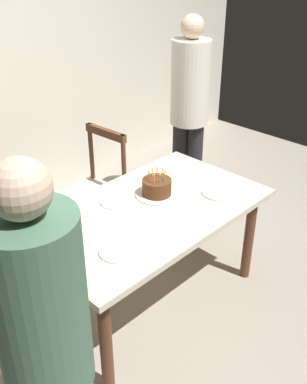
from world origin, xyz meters
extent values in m
plane|color=#9E9384|center=(0.00, 0.00, 0.00)|extent=(6.40, 6.40, 0.00)
cube|color=beige|center=(0.00, 0.00, 0.71)|extent=(1.54, 0.89, 0.04)
cylinder|color=#56331E|center=(-0.67, -0.35, 0.35)|extent=(0.07, 0.07, 0.69)
cylinder|color=#56331E|center=(0.67, -0.35, 0.35)|extent=(0.07, 0.07, 0.69)
cylinder|color=#56331E|center=(-0.67, 0.35, 0.35)|extent=(0.07, 0.07, 0.69)
cylinder|color=#56331E|center=(0.67, 0.35, 0.35)|extent=(0.07, 0.07, 0.69)
cylinder|color=silver|center=(0.16, 0.08, 0.74)|extent=(0.28, 0.28, 0.01)
cylinder|color=#563019|center=(0.16, 0.08, 0.79)|extent=(0.19, 0.19, 0.10)
cylinder|color=yellow|center=(0.21, 0.07, 0.87)|extent=(0.01, 0.01, 0.05)
sphere|color=#FFC64C|center=(0.21, 0.07, 0.91)|extent=(0.01, 0.01, 0.01)
cylinder|color=#F2994C|center=(0.20, 0.11, 0.87)|extent=(0.01, 0.01, 0.05)
sphere|color=#FFC64C|center=(0.20, 0.11, 0.91)|extent=(0.01, 0.01, 0.01)
cylinder|color=yellow|center=(0.17, 0.13, 0.87)|extent=(0.01, 0.01, 0.05)
sphere|color=#FFC64C|center=(0.17, 0.13, 0.91)|extent=(0.01, 0.01, 0.01)
cylinder|color=#F2994C|center=(0.13, 0.12, 0.87)|extent=(0.01, 0.01, 0.05)
sphere|color=#FFC64C|center=(0.13, 0.12, 0.91)|extent=(0.01, 0.01, 0.01)
cylinder|color=#E54C4C|center=(0.11, 0.10, 0.87)|extent=(0.01, 0.01, 0.05)
sphere|color=#FFC64C|center=(0.11, 0.10, 0.91)|extent=(0.01, 0.01, 0.01)
cylinder|color=#F2994C|center=(0.11, 0.05, 0.87)|extent=(0.01, 0.01, 0.05)
sphere|color=#FFC64C|center=(0.11, 0.05, 0.91)|extent=(0.01, 0.01, 0.01)
cylinder|color=#66CC72|center=(0.14, 0.03, 0.87)|extent=(0.01, 0.01, 0.05)
sphere|color=#FFC64C|center=(0.14, 0.03, 0.91)|extent=(0.01, 0.01, 0.01)
cylinder|color=#4C7FE5|center=(0.17, 0.03, 0.87)|extent=(0.01, 0.01, 0.05)
sphere|color=#FFC64C|center=(0.17, 0.03, 0.91)|extent=(0.01, 0.01, 0.01)
cylinder|color=#F2994C|center=(0.20, 0.04, 0.87)|extent=(0.01, 0.01, 0.05)
sphere|color=#FFC64C|center=(0.20, 0.04, 0.91)|extent=(0.01, 0.01, 0.01)
cylinder|color=white|center=(-0.42, -0.20, 0.74)|extent=(0.22, 0.22, 0.01)
cylinder|color=white|center=(-0.08, 0.20, 0.74)|extent=(0.22, 0.22, 0.01)
cylinder|color=white|center=(0.46, -0.20, 0.74)|extent=(0.22, 0.22, 0.01)
cube|color=silver|center=(-0.58, -0.19, 0.73)|extent=(0.18, 0.05, 0.01)
cube|color=silver|center=(-0.24, 0.20, 0.73)|extent=(0.18, 0.02, 0.01)
cube|color=beige|center=(0.14, 0.77, 0.45)|extent=(0.47, 0.47, 0.05)
cylinder|color=#56331E|center=(-0.04, 0.93, 0.21)|extent=(0.04, 0.04, 0.42)
cylinder|color=#56331E|center=(-0.02, 0.59, 0.21)|extent=(0.04, 0.04, 0.42)
cylinder|color=#56331E|center=(0.29, 0.95, 0.21)|extent=(0.04, 0.04, 0.42)
cylinder|color=#56331E|center=(0.32, 0.61, 0.21)|extent=(0.04, 0.04, 0.42)
cylinder|color=#56331E|center=(0.32, 0.96, 0.70)|extent=(0.04, 0.04, 0.50)
cylinder|color=#56331E|center=(0.35, 0.60, 0.70)|extent=(0.04, 0.04, 0.50)
cube|color=#56331E|center=(0.34, 0.78, 0.92)|extent=(0.07, 0.40, 0.06)
cube|color=tan|center=(-1.07, 0.00, 0.45)|extent=(0.50, 0.50, 0.05)
cylinder|color=#56331E|center=(-0.88, -0.15, 0.21)|extent=(0.04, 0.04, 0.42)
cylinder|color=#56331E|center=(-0.93, 0.19, 0.21)|extent=(0.04, 0.04, 0.42)
cylinder|color=#4C7259|center=(-1.16, -0.66, 1.16)|extent=(0.32, 0.32, 0.68)
sphere|color=beige|center=(-1.16, -0.66, 1.59)|extent=(0.19, 0.19, 0.19)
cylinder|color=#262328|center=(1.10, 0.69, 0.41)|extent=(0.14, 0.14, 0.83)
cylinder|color=#262328|center=(1.17, 0.57, 0.41)|extent=(0.14, 0.14, 0.83)
cylinder|color=silver|center=(1.13, 0.63, 1.17)|extent=(0.32, 0.32, 0.69)
sphere|color=beige|center=(1.13, 0.63, 1.61)|extent=(0.19, 0.19, 0.19)
camera|label=1|loc=(-1.69, -1.69, 2.20)|focal=42.11mm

